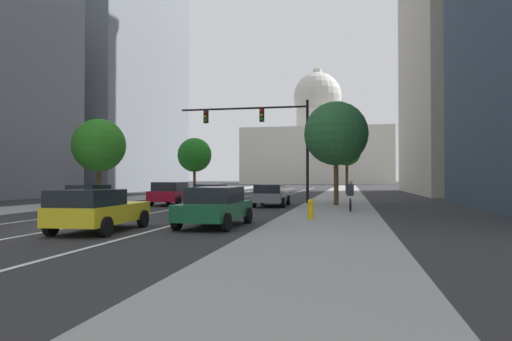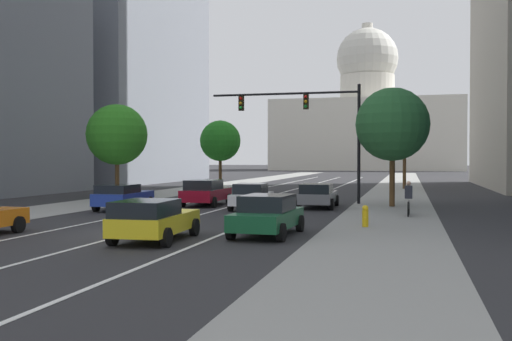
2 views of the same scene
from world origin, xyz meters
The scene contains 21 objects.
ground_plane centered at (0.00, 40.00, 0.00)m, with size 400.00×400.00×0.00m, color #2B2B2D.
sidewalk_left centered at (-9.17, 35.00, 0.01)m, with size 4.72×130.00×0.01m, color gray.
sidewalk_right centered at (9.17, 35.00, 0.01)m, with size 4.72×130.00×0.01m, color gray.
lane_stripe_left centered at (-3.41, 25.00, 0.01)m, with size 0.16×90.00×0.01m, color white.
lane_stripe_center centered at (0.00, 25.00, 0.01)m, with size 0.16×90.00×0.01m, color white.
lane_stripe_right centered at (3.41, 25.00, 0.01)m, with size 0.16×90.00×0.01m, color white.
office_tower_far_left centered at (-26.72, 45.55, 18.28)m, with size 19.29×27.79×36.48m.
capitol_building centered at (0.00, 129.87, 12.16)m, with size 45.58×23.98×36.72m.
car_blue centered at (-5.10, 9.09, 0.76)m, with size 2.20×4.33×1.42m.
car_white centered at (1.71, 11.11, 0.75)m, with size 2.06×4.08×1.46m.
car_green centered at (5.11, 0.63, 0.78)m, with size 2.16×4.38×1.49m.
car_crimson centered at (-1.70, 13.15, 0.81)m, with size 2.21×4.63×1.56m.
car_yellow centered at (1.72, -1.89, 0.77)m, with size 2.22×4.31×1.45m.
car_gray centered at (5.12, 13.08, 0.75)m, with size 2.11×4.74×1.42m.
traffic_signal_mast centered at (4.13, 16.88, 5.46)m, with size 9.66×0.39×7.48m.
fire_hydrant centered at (8.40, 4.22, 0.46)m, with size 0.26×0.35×0.91m.
cyclist centered at (10.13, 9.55, 0.85)m, with size 0.37×1.70×1.72m.
street_tree_mid_left centered at (-10.40, 18.52, 4.57)m, with size 4.41×4.41×6.79m.
street_tree_far_right centered at (9.19, 15.23, 4.84)m, with size 4.32×4.32×7.01m.
street_tree_near_left centered at (-8.53, 36.99, 4.65)m, with size 4.17×4.17×6.75m.
street_tree_near_right centered at (9.76, 36.73, 4.78)m, with size 3.16×3.16×6.39m.
Camera 1 is at (10.11, -15.86, 1.83)m, focal length 31.89 mm.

